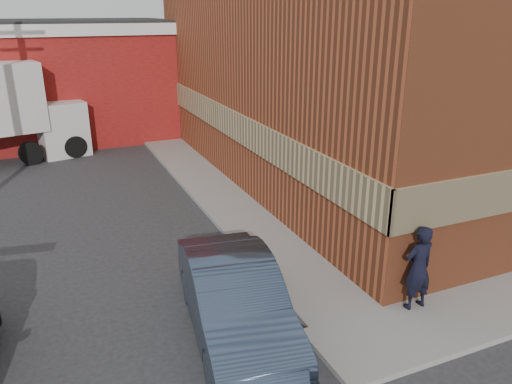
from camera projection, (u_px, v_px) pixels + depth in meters
name	position (u px, v px, depth m)	size (l,w,h in m)	color
ground	(321.00, 328.00, 10.12)	(90.00, 90.00, 0.00)	#28282B
brick_building	(398.00, 47.00, 19.42)	(14.25, 18.25, 9.36)	brown
sidewalk_west	(209.00, 186.00, 18.07)	(1.80, 18.00, 0.12)	gray
warehouse	(5.00, 81.00, 24.12)	(16.30, 8.30, 5.60)	maroon
man	(418.00, 268.00, 10.32)	(0.68, 0.45, 1.87)	black
sedan	(235.00, 301.00, 9.65)	(1.66, 4.76, 1.57)	#323E53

